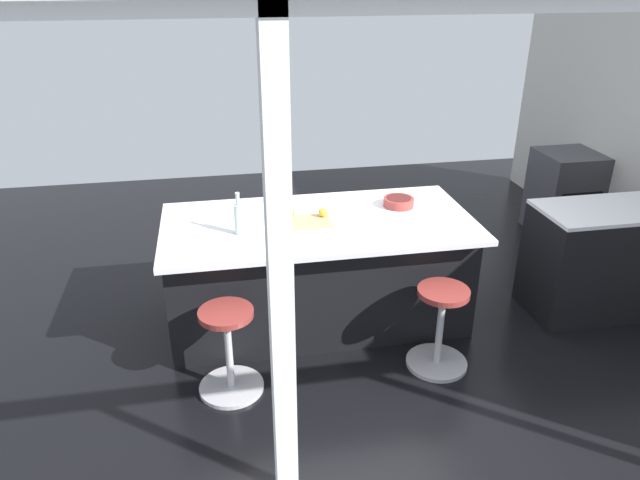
# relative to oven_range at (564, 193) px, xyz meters

# --- Properties ---
(ground_plane) EXTENTS (7.67, 7.67, 0.00)m
(ground_plane) POSITION_rel_oven_range_xyz_m (2.60, 1.28, -0.44)
(ground_plane) COLOR black
(oven_range) EXTENTS (0.60, 0.61, 0.88)m
(oven_range) POSITION_rel_oven_range_xyz_m (0.00, 0.00, 0.00)
(oven_range) COLOR #38383D
(oven_range) RESTS_ON ground_plane
(kitchen_island) EXTENTS (2.33, 1.15, 0.89)m
(kitchen_island) POSITION_rel_oven_range_xyz_m (2.88, 1.24, 0.01)
(kitchen_island) COLOR black
(kitchen_island) RESTS_ON ground_plane
(stool_by_window) EXTENTS (0.44, 0.44, 0.63)m
(stool_by_window) POSITION_rel_oven_range_xyz_m (2.15, 2.00, -0.15)
(stool_by_window) COLOR #B7B7BC
(stool_by_window) RESTS_ON ground_plane
(stool_middle) EXTENTS (0.44, 0.44, 0.63)m
(stool_middle) POSITION_rel_oven_range_xyz_m (3.62, 2.00, -0.15)
(stool_middle) COLOR #B7B7BC
(stool_middle) RESTS_ON ground_plane
(cutting_board) EXTENTS (0.36, 0.24, 0.02)m
(cutting_board) POSITION_rel_oven_range_xyz_m (2.98, 1.32, 0.46)
(cutting_board) COLOR tan
(cutting_board) RESTS_ON kitchen_island
(apple_yellow) EXTENTS (0.07, 0.07, 0.07)m
(apple_yellow) POSITION_rel_oven_range_xyz_m (2.85, 1.26, 0.51)
(apple_yellow) COLOR gold
(apple_yellow) RESTS_ON cutting_board
(apple_green) EXTENTS (0.08, 0.08, 0.08)m
(apple_green) POSITION_rel_oven_range_xyz_m (3.10, 1.24, 0.52)
(apple_green) COLOR #609E2D
(apple_green) RESTS_ON cutting_board
(water_bottle) EXTENTS (0.06, 0.06, 0.31)m
(water_bottle) POSITION_rel_oven_range_xyz_m (3.48, 1.41, 0.58)
(water_bottle) COLOR silver
(water_bottle) RESTS_ON kitchen_island
(fruit_bowl) EXTENTS (0.24, 0.24, 0.07)m
(fruit_bowl) POSITION_rel_oven_range_xyz_m (2.21, 1.11, 0.49)
(fruit_bowl) COLOR #993833
(fruit_bowl) RESTS_ON kitchen_island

